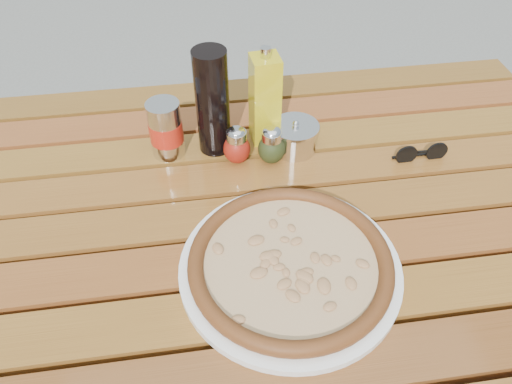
{
  "coord_description": "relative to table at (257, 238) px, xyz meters",
  "views": [
    {
      "loc": [
        -0.09,
        -0.62,
        1.41
      ],
      "look_at": [
        0.0,
        0.02,
        0.78
      ],
      "focal_mm": 35.0,
      "sensor_mm": 36.0,
      "label": 1
    }
  ],
  "objects": [
    {
      "name": "plate",
      "position": [
        0.03,
        -0.14,
        0.08
      ],
      "size": [
        0.41,
        0.41,
        0.01
      ],
      "primitive_type": "cylinder",
      "rotation": [
        0.0,
        0.0,
        -0.14
      ],
      "color": "white",
      "rests_on": "table"
    },
    {
      "name": "dark_bottle",
      "position": [
        -0.06,
        0.2,
        0.19
      ],
      "size": [
        0.07,
        0.07,
        0.22
      ],
      "primitive_type": "cylinder",
      "rotation": [
        0.0,
        0.0,
        0.09
      ],
      "color": "black",
      "rests_on": "table"
    },
    {
      "name": "pizza",
      "position": [
        0.03,
        -0.14,
        0.1
      ],
      "size": [
        0.36,
        0.36,
        0.03
      ],
      "rotation": [
        0.0,
        0.0,
        0.09
      ],
      "color": "beige",
      "rests_on": "plate"
    },
    {
      "name": "soda_can",
      "position": [
        -0.16,
        0.19,
        0.13
      ],
      "size": [
        0.08,
        0.08,
        0.12
      ],
      "rotation": [
        0.0,
        0.0,
        0.3
      ],
      "color": "silver",
      "rests_on": "table"
    },
    {
      "name": "parmesan_tin",
      "position": [
        0.1,
        0.17,
        0.11
      ],
      "size": [
        0.13,
        0.13,
        0.07
      ],
      "rotation": [
        0.0,
        0.0,
        0.4
      ],
      "color": "silver",
      "rests_on": "table"
    },
    {
      "name": "pepper_shaker",
      "position": [
        -0.02,
        0.15,
        0.11
      ],
      "size": [
        0.07,
        0.07,
        0.08
      ],
      "rotation": [
        0.0,
        0.0,
        -0.27
      ],
      "color": "#A42112",
      "rests_on": "table"
    },
    {
      "name": "oregano_shaker",
      "position": [
        0.05,
        0.14,
        0.11
      ],
      "size": [
        0.07,
        0.07,
        0.08
      ],
      "rotation": [
        0.0,
        0.0,
        0.35
      ],
      "color": "#323B17",
      "rests_on": "table"
    },
    {
      "name": "olive_oil_cruet",
      "position": [
        0.05,
        0.21,
        0.17
      ],
      "size": [
        0.06,
        0.06,
        0.21
      ],
      "rotation": [
        0.0,
        0.0,
        0.09
      ],
      "color": "gold",
      "rests_on": "table"
    },
    {
      "name": "sunglasses",
      "position": [
        0.35,
        0.1,
        0.09
      ],
      "size": [
        0.11,
        0.02,
        0.04
      ],
      "rotation": [
        0.0,
        0.0,
        0.02
      ],
      "color": "black",
      "rests_on": "table"
    },
    {
      "name": "table",
      "position": [
        0.0,
        0.0,
        0.0
      ],
      "size": [
        1.4,
        0.9,
        0.75
      ],
      "color": "#351C0C",
      "rests_on": "ground"
    }
  ]
}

